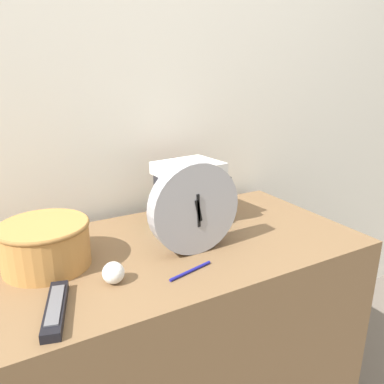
{
  "coord_description": "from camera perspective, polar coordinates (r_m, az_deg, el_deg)",
  "views": [
    {
      "loc": [
        -0.31,
        -0.6,
        1.22
      ],
      "look_at": [
        0.19,
        0.31,
        0.88
      ],
      "focal_mm": 35.0,
      "sensor_mm": 36.0,
      "label": 1
    }
  ],
  "objects": [
    {
      "name": "basket",
      "position": [
        1.02,
        -21.47,
        -7.24
      ],
      "size": [
        0.22,
        0.22,
        0.12
      ],
      "color": "#B27A3D",
      "rests_on": "desk"
    },
    {
      "name": "crumpled_paper_ball",
      "position": [
        0.91,
        -11.89,
        -11.95
      ],
      "size": [
        0.05,
        0.05,
        0.05
      ],
      "color": "white",
      "rests_on": "desk"
    },
    {
      "name": "tv_remote",
      "position": [
        0.85,
        -20.07,
        -16.35
      ],
      "size": [
        0.09,
        0.19,
        0.02
      ],
      "color": "black",
      "rests_on": "desk"
    },
    {
      "name": "desk_clock",
      "position": [
        1.0,
        0.37,
        -2.48
      ],
      "size": [
        0.25,
        0.05,
        0.25
      ],
      "color": "#99999E",
      "rests_on": "desk"
    },
    {
      "name": "desk",
      "position": [
        1.26,
        -7.85,
        -24.38
      ],
      "size": [
        1.33,
        0.57,
        0.74
      ],
      "color": "brown",
      "rests_on": "ground_plane"
    },
    {
      "name": "pen",
      "position": [
        0.95,
        -0.2,
        -11.93
      ],
      "size": [
        0.13,
        0.04,
        0.01
      ],
      "color": "navy",
      "rests_on": "desk"
    },
    {
      "name": "wall_back",
      "position": [
        1.28,
        -15.61,
        16.55
      ],
      "size": [
        6.0,
        0.04,
        2.4
      ],
      "color": "silver",
      "rests_on": "ground_plane"
    },
    {
      "name": "book_stack",
      "position": [
        1.2,
        -0.03,
        -0.23
      ],
      "size": [
        0.24,
        0.22,
        0.2
      ],
      "color": "#2D9ED1",
      "rests_on": "desk"
    }
  ]
}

